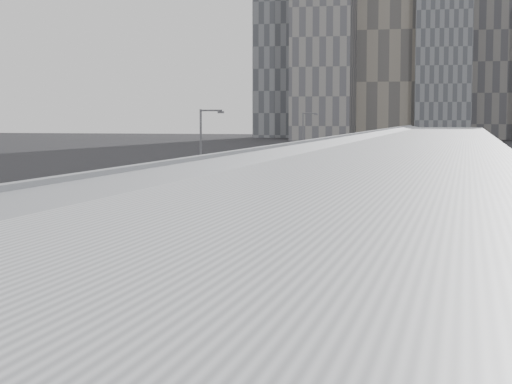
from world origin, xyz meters
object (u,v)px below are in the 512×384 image
(bus_5, at_px, (323,184))
(shipping_container, at_px, (309,169))
(street_lamp_near, at_px, (203,157))
(bus_4, at_px, (300,193))
(street_lamp_far, at_px, (304,143))
(bus_2, at_px, (215,236))
(bus_6, at_px, (352,174))
(suv, at_px, (336,164))
(bus_1, at_px, (108,287))
(bus_3, at_px, (267,209))

(bus_5, height_order, shipping_container, bus_5)
(bus_5, bearing_deg, street_lamp_near, -107.67)
(bus_4, height_order, shipping_container, bus_4)
(bus_4, height_order, street_lamp_far, street_lamp_far)
(street_lamp_far, xyz_separation_m, shipping_container, (-0.99, 8.85, -3.97))
(street_lamp_near, bearing_deg, bus_5, 75.68)
(bus_2, relative_size, bus_5, 1.07)
(bus_6, xyz_separation_m, street_lamp_near, (-7.07, -39.07, 3.74))
(bus_5, distance_m, street_lamp_near, 24.67)
(bus_2, distance_m, bus_5, 42.16)
(bus_4, bearing_deg, bus_2, -93.58)
(street_lamp_far, height_order, suv, street_lamp_far)
(bus_5, relative_size, street_lamp_far, 1.33)
(bus_2, distance_m, suv, 95.78)
(bus_4, relative_size, bus_6, 1.05)
(bus_5, xyz_separation_m, street_lamp_near, (-6.03, -23.61, 3.82))
(bus_4, distance_m, street_lamp_far, 32.85)
(bus_6, xyz_separation_m, shipping_container, (-7.58, 11.85, -0.26))
(bus_6, relative_size, suv, 2.57)
(bus_4, bearing_deg, bus_1, -94.10)
(street_lamp_near, distance_m, suv, 77.10)
(bus_1, relative_size, shipping_container, 2.10)
(bus_4, distance_m, shipping_container, 41.54)
(bus_1, distance_m, bus_6, 72.68)
(bus_2, xyz_separation_m, bus_5, (-0.49, 42.16, -0.11))
(bus_2, xyz_separation_m, bus_6, (0.55, 57.62, -0.04))
(street_lamp_near, xyz_separation_m, suv, (-0.62, 76.96, -4.61))
(bus_3, xyz_separation_m, street_lamp_far, (-5.79, 45.99, 3.61))
(street_lamp_near, height_order, street_lamp_far, street_lamp_near)
(bus_4, height_order, street_lamp_near, street_lamp_near)
(suv, bearing_deg, bus_1, -63.05)
(bus_6, relative_size, shipping_container, 2.22)
(bus_2, relative_size, shipping_container, 2.26)
(bus_2, relative_size, street_lamp_far, 1.42)
(suv, bearing_deg, bus_4, -60.91)
(street_lamp_near, xyz_separation_m, shipping_container, (-0.51, 50.92, -4.01))
(bus_1, distance_m, suv, 110.79)
(bus_1, relative_size, bus_6, 0.94)
(bus_4, bearing_deg, suv, 91.33)
(bus_2, relative_size, suv, 2.61)
(bus_5, height_order, street_lamp_far, street_lamp_far)
(bus_5, distance_m, shipping_container, 28.08)
(bus_3, distance_m, bus_6, 43.00)
(bus_1, xyz_separation_m, bus_4, (-0.23, 43.52, 0.15))
(bus_4, height_order, bus_5, bus_4)
(bus_5, relative_size, shipping_container, 2.12)
(bus_1, bearing_deg, street_lamp_far, 93.43)
(shipping_container, bearing_deg, bus_2, -60.17)
(street_lamp_far, bearing_deg, bus_4, -80.05)
(bus_4, xyz_separation_m, street_lamp_far, (-5.64, 32.15, 3.63))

